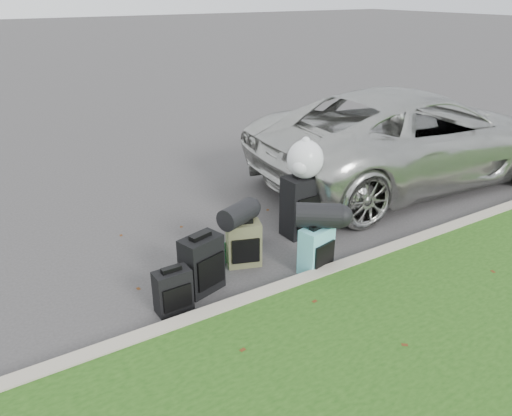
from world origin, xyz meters
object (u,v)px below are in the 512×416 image
suv (413,136)px  suitcase_olive (244,244)px  suitcase_teal (316,250)px  tote_green (212,254)px  suitcase_large_black_left (202,264)px  suitcase_large_black_right (303,205)px  tote_navy (249,236)px  suitcase_small_black (173,291)px

suv → suitcase_olive: (-4.11, -1.05, -0.53)m
suitcase_teal → tote_green: bearing=128.7°
suitcase_large_black_left → tote_green: size_ratio=2.27×
suitcase_olive → suitcase_teal: size_ratio=0.97×
suv → tote_green: suv is taller
suitcase_large_black_right → suitcase_large_black_left: bearing=-164.8°
tote_navy → suitcase_large_black_left: bearing=-141.4°
suitcase_large_black_right → suv: bearing=12.5°
suitcase_large_black_left → suitcase_olive: 0.75m
suitcase_large_black_left → suitcase_teal: (1.36, -0.36, -0.04)m
suitcase_large_black_left → suitcase_olive: (0.71, 0.26, -0.05)m
suv → suitcase_large_black_left: suv is taller
suitcase_small_black → tote_green: (0.81, 0.65, -0.09)m
suitcase_small_black → suv: bearing=15.2°
suitcase_large_black_right → tote_green: size_ratio=2.89×
suitcase_small_black → suitcase_large_black_right: size_ratio=0.56×
suitcase_large_black_left → suitcase_teal: size_ratio=1.15×
suv → suitcase_large_black_left: bearing=109.3°
suitcase_small_black → tote_green: 1.04m
suv → tote_green: (-4.45, -0.85, -0.67)m
suitcase_large_black_left → tote_navy: (1.04, 0.68, -0.21)m
suitcase_olive → suitcase_large_black_right: (1.15, 0.31, 0.14)m
tote_green → tote_navy: tote_green is taller
tote_green → suitcase_teal: bearing=-52.4°
tote_navy → suitcase_large_black_right: bearing=-2.3°
suitcase_teal → tote_green: suitcase_teal is taller
tote_green → suitcase_olive: bearing=-43.5°
suitcase_small_black → suitcase_olive: bearing=20.7°
tote_green → tote_navy: 0.71m
suitcase_olive → suitcase_large_black_right: suitcase_large_black_right is taller
suitcase_olive → suitcase_large_black_right: size_ratio=0.67×
suitcase_teal → suitcase_large_black_right: (0.49, 0.92, 0.14)m
suitcase_large_black_left → suitcase_large_black_right: (1.86, 0.56, 0.09)m
tote_navy → suitcase_small_black: bearing=-144.0°
suv → suitcase_large_black_left: (-4.81, -1.31, -0.48)m
suitcase_olive → suv: bearing=34.1°
suitcase_teal → suitcase_large_black_left: bearing=153.2°
suitcase_teal → suitcase_large_black_right: suitcase_large_black_right is taller
suv → suitcase_small_black: (-5.26, -1.51, -0.57)m
suv → tote_navy: 3.89m
suitcase_olive → suitcase_small_black: bearing=-138.8°
suv → suitcase_olive: size_ratio=10.22×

